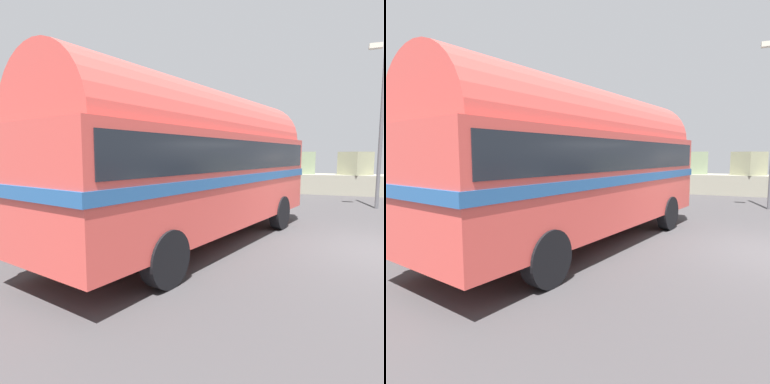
# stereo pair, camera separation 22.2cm
# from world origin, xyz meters

# --- Properties ---
(breakwater) EXTENTS (31.36, 2.17, 2.48)m
(breakwater) POSITION_xyz_m (-0.06, 11.80, 0.75)
(breakwater) COLOR gray
(breakwater) RESTS_ON ground
(vintage_coach) EXTENTS (4.39, 8.91, 3.70)m
(vintage_coach) POSITION_xyz_m (-4.20, -0.72, 2.05)
(vintage_coach) COLOR black
(vintage_coach) RESTS_ON ground
(second_coach) EXTENTS (5.23, 8.88, 3.70)m
(second_coach) POSITION_xyz_m (-9.29, 0.13, 2.05)
(second_coach) COLOR black
(second_coach) RESTS_ON ground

